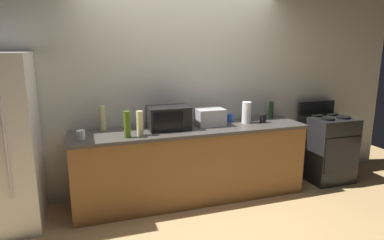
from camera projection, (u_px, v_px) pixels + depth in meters
name	position (u px, v px, depth m)	size (l,w,h in m)	color
ground_plane	(203.00, 213.00, 3.76)	(8.00, 8.00, 0.00)	tan
back_wall	(182.00, 87.00, 4.22)	(6.40, 0.10, 2.70)	beige
counter_run	(192.00, 164.00, 4.03)	(2.84, 0.64, 0.90)	brown
stove_range	(327.00, 148.00, 4.64)	(0.60, 0.61, 1.08)	black
microwave	(168.00, 118.00, 3.87)	(0.48, 0.35, 0.27)	black
toaster_oven	(210.00, 117.00, 4.05)	(0.34, 0.26, 0.21)	#B7BABF
paper_towel_roll	(247.00, 112.00, 4.18)	(0.12, 0.12, 0.27)	white
bottle_vinegar	(102.00, 118.00, 3.81)	(0.07, 0.07, 0.29)	beige
bottle_wine	(271.00, 110.00, 4.49)	(0.06, 0.06, 0.22)	#1E3F19
bottle_olive_oil	(127.00, 125.00, 3.50)	(0.07, 0.07, 0.29)	#4C6B19
bottle_hand_soap	(140.00, 123.00, 3.58)	(0.07, 0.07, 0.27)	beige
mug_blue	(230.00, 118.00, 4.26)	(0.09, 0.09, 0.10)	#2D4CB2
mug_black	(263.00, 118.00, 4.21)	(0.08, 0.08, 0.11)	black
mug_white	(81.00, 135.00, 3.45)	(0.09, 0.09, 0.10)	white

